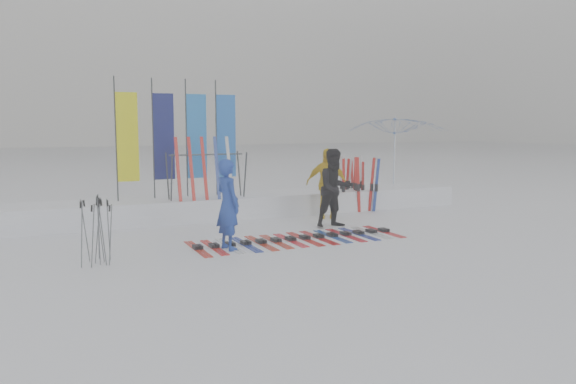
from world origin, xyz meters
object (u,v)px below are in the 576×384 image
ski_row (298,238)px  ski_rack (207,169)px  person_black (335,188)px  person_yellow (327,183)px  person_blue (228,204)px  tent_canopy (396,158)px

ski_row → ski_rack: bearing=108.5°
person_black → person_yellow: bearing=67.4°
person_yellow → ski_rack: size_ratio=0.94×
person_blue → person_yellow: (3.73, 2.65, 0.02)m
person_black → ski_rack: person_black is taller
person_blue → person_yellow: 4.58m
person_yellow → tent_canopy: bearing=52.1°
person_black → person_yellow: (0.47, 1.31, -0.03)m
person_black → ski_row: size_ratio=0.41×
person_yellow → ski_rack: person_yellow is taller
person_blue → ski_rack: 3.66m
person_blue → ski_row: (1.71, 0.26, -0.90)m
person_black → person_blue: bearing=-160.6°
person_yellow → tent_canopy: tent_canopy is taller
person_blue → person_yellow: person_yellow is taller
person_yellow → tent_canopy: (3.59, 1.81, 0.51)m
tent_canopy → person_blue: bearing=-148.7°
person_blue → ski_row: person_blue is taller
tent_canopy → ski_row: size_ratio=0.68×
person_yellow → ski_row: bearing=-104.9°
person_blue → tent_canopy: bearing=-69.3°
person_black → tent_canopy: size_ratio=0.61×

